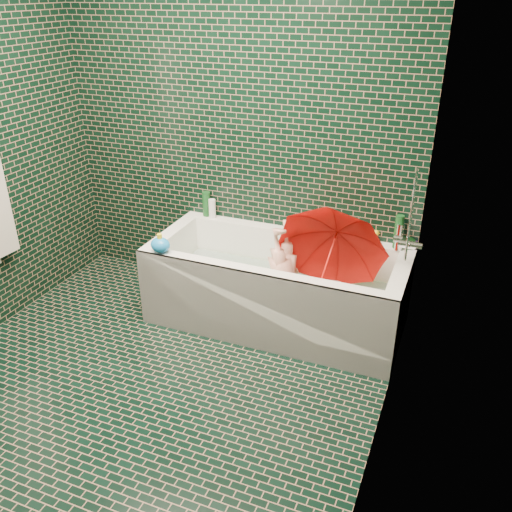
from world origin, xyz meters
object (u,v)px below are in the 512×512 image
at_px(umbrella, 327,261).
at_px(bath_toy, 160,245).
at_px(rubber_duck, 372,237).
at_px(child, 285,284).
at_px(bathtub, 276,295).

height_order(umbrella, bath_toy, umbrella).
height_order(rubber_duck, bath_toy, bath_toy).
bearing_deg(umbrella, rubber_duck, 72.39).
distance_m(child, umbrella, 0.39).
distance_m(child, bath_toy, 0.86).
xyz_separation_m(bathtub, bath_toy, (-0.69, -0.31, 0.39)).
relative_size(bathtub, bath_toy, 10.66).
height_order(child, rubber_duck, rubber_duck).
height_order(bathtub, child, bathtub).
bearing_deg(rubber_duck, bathtub, -165.26).
xyz_separation_m(child, umbrella, (0.29, -0.06, 0.25)).
height_order(bathtub, umbrella, umbrella).
bearing_deg(umbrella, child, 177.03).
relative_size(umbrella, bath_toy, 4.25).
xyz_separation_m(umbrella, rubber_duck, (0.19, 0.41, 0.03)).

